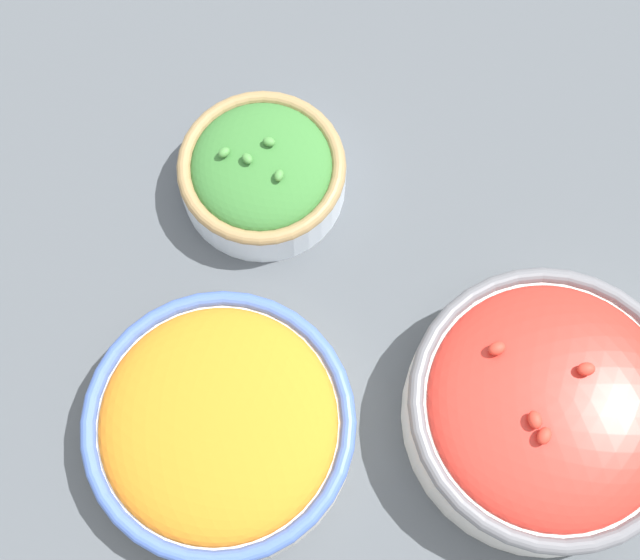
% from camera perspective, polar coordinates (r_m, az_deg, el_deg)
% --- Properties ---
extents(ground_plane, '(3.00, 3.00, 0.00)m').
position_cam_1_polar(ground_plane, '(0.73, 0.00, -0.75)').
color(ground_plane, '#4C5156').
extents(bowl_cherry_tomatoes, '(0.21, 0.21, 0.08)m').
position_cam_1_polar(bowl_cherry_tomatoes, '(0.69, 14.35, -7.92)').
color(bowl_cherry_tomatoes, silver).
rests_on(bowl_cherry_tomatoes, ground_plane).
extents(bowl_broccoli, '(0.14, 0.14, 0.06)m').
position_cam_1_polar(bowl_broccoli, '(0.74, -3.75, 6.92)').
color(bowl_broccoli, silver).
rests_on(bowl_broccoli, ground_plane).
extents(bowl_carrots, '(0.21, 0.21, 0.06)m').
position_cam_1_polar(bowl_carrots, '(0.69, -6.42, -9.18)').
color(bowl_carrots, silver).
rests_on(bowl_carrots, ground_plane).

